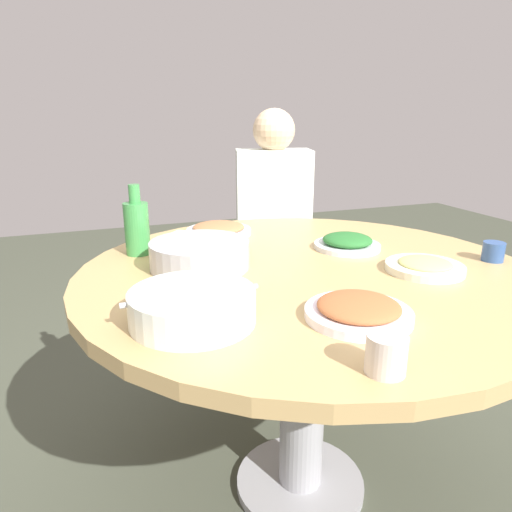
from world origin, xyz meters
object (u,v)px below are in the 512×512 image
Objects in this scene: soup_bowl at (193,307)px; dish_greens at (347,242)px; stool_for_diner_left at (272,314)px; dish_noodles at (425,266)px; rice_bowl at (200,254)px; green_bottle at (137,227)px; tea_cup_far at (386,354)px; tea_cup_near at (493,252)px; round_dining_table at (306,309)px; dish_tofu_braise at (219,229)px; diner_left at (273,207)px; dish_stirfry at (359,310)px.

dish_greens is (-0.60, -0.38, -0.01)m from soup_bowl.
stool_for_diner_left is at bearing -92.27° from dish_greens.
dish_noodles is (-0.68, -0.10, -0.02)m from soup_bowl.
green_bottle is at bearing -52.73° from rice_bowl.
soup_bowl is at bearing 60.15° from stool_for_diner_left.
green_bottle is 0.92m from tea_cup_far.
rice_bowl is at bearing -15.95° from tea_cup_near.
stool_for_diner_left is (0.06, -0.99, -0.56)m from dish_noodles.
dish_tofu_braise is (0.14, -0.46, 0.15)m from round_dining_table.
round_dining_table is 5.55× the size of dish_tofu_braise.
tea_cup_near is at bearing 107.73° from diner_left.
dish_stirfry is 1.06× the size of green_bottle.
rice_bowl is at bearing -23.22° from dish_noodles.
soup_bowl reaches higher than stool_for_diner_left.
rice_bowl reaches higher than tea_cup_far.
stool_for_diner_left is (-0.29, -1.20, -0.57)m from dish_stirfry.
rice_bowl is 1.21× the size of dish_tofu_braise.
dish_noodles is at bearing 93.27° from stool_for_diner_left.
soup_bowl is 1.27× the size of dish_stirfry.
rice_bowl reaches higher than dish_noodles.
soup_bowl is 0.39× the size of diner_left.
diner_left is at bearing -133.50° from dish_tofu_braise.
dish_stirfry is 0.77m from green_bottle.
rice_bowl is 0.37× the size of diner_left.
diner_left is at bearing -72.27° from tea_cup_near.
tea_cup_far reaches higher than dish_stirfry.
dish_noodles is (-0.58, 0.25, -0.03)m from rice_bowl.
dish_stirfry reaches higher than dish_tofu_braise.
round_dining_table is 0.59m from tea_cup_near.
soup_bowl is 0.36m from dish_stirfry.
dish_greens is at bearing 87.73° from stool_for_diner_left.
green_bottle reaches higher than rice_bowl.
dish_noodles is 0.93× the size of dish_stirfry.
dish_tofu_braise is (-0.15, -0.35, -0.02)m from rice_bowl.
tea_cup_far is (0.12, 0.55, 0.16)m from round_dining_table.
tea_cup_far is 0.15× the size of stool_for_diner_left.
soup_bowl is 0.63× the size of stool_for_diner_left.
round_dining_table is at bearing -102.57° from tea_cup_far.
dish_noodles is at bearing 125.80° from dish_tofu_braise.
diner_left is (0.00, 0.00, 0.55)m from stool_for_diner_left.
tea_cup_far is at bearing 130.62° from soup_bowl.
soup_bowl reaches higher than dish_stirfry.
rice_bowl is at bearing 54.54° from stool_for_diner_left.
dish_greens is at bearing -147.62° from round_dining_table.
dish_noodles is at bearing 2.27° from tea_cup_near.
tea_cup_near reaches higher than stool_for_diner_left.
dish_greens reaches higher than dish_tofu_braise.
diner_left is (-0.53, -0.74, -0.04)m from rice_bowl.
dish_tofu_braise is 3.74× the size of tea_cup_near.
soup_bowl is at bearing 32.12° from dish_greens.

